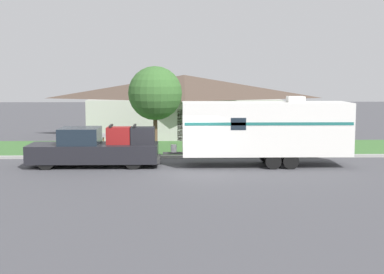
# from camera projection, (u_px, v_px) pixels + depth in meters

# --- Properties ---
(ground_plane) EXTENTS (120.00, 120.00, 0.00)m
(ground_plane) POSITION_uv_depth(u_px,v_px,m) (190.00, 171.00, 24.45)
(ground_plane) COLOR #47474C
(curb_strip) EXTENTS (80.00, 0.30, 0.14)m
(curb_strip) POSITION_uv_depth(u_px,v_px,m) (188.00, 156.00, 28.16)
(curb_strip) COLOR #999993
(curb_strip) RESTS_ON ground_plane
(lawn_strip) EXTENTS (80.00, 7.00, 0.03)m
(lawn_strip) POSITION_uv_depth(u_px,v_px,m) (187.00, 148.00, 31.79)
(lawn_strip) COLOR #3D6B33
(lawn_strip) RESTS_ON ground_plane
(house_across_street) EXTENTS (13.94, 6.63, 4.33)m
(house_across_street) POSITION_uv_depth(u_px,v_px,m) (184.00, 105.00, 37.80)
(house_across_street) COLOR #B2B2A8
(house_across_street) RESTS_ON ground_plane
(pickup_truck) EXTENTS (6.23, 2.01, 2.00)m
(pickup_truck) POSITION_uv_depth(u_px,v_px,m) (95.00, 148.00, 25.48)
(pickup_truck) COLOR black
(pickup_truck) RESTS_ON ground_plane
(travel_trailer) EXTENTS (8.89, 2.31, 3.34)m
(travel_trailer) POSITION_uv_depth(u_px,v_px,m) (265.00, 128.00, 25.60)
(travel_trailer) COLOR black
(travel_trailer) RESTS_ON ground_plane
(mailbox) EXTENTS (0.48, 0.20, 1.27)m
(mailbox) POSITION_uv_depth(u_px,v_px,m) (103.00, 138.00, 28.49)
(mailbox) COLOR brown
(mailbox) RESTS_ON ground_plane
(tree_in_yard) EXTENTS (3.03, 3.03, 4.84)m
(tree_in_yard) POSITION_uv_depth(u_px,v_px,m) (155.00, 93.00, 29.95)
(tree_in_yard) COLOR brown
(tree_in_yard) RESTS_ON ground_plane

